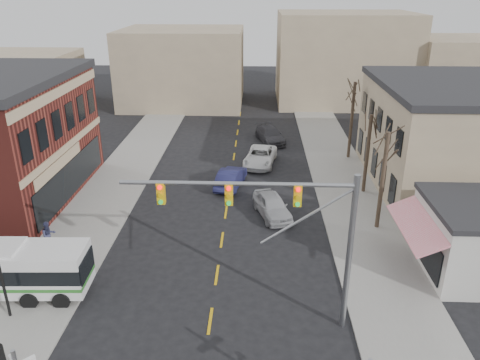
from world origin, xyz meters
name	(u,v)px	position (x,y,z in m)	size (l,w,h in m)	color
ground	(206,350)	(0.00, 0.00, 0.00)	(160.00, 160.00, 0.00)	black
sidewalk_west	(120,178)	(-9.50, 20.00, 0.06)	(5.00, 60.00, 0.12)	gray
sidewalk_east	(343,182)	(9.50, 20.00, 0.06)	(5.00, 60.00, 0.12)	gray
tree_east_a	(382,181)	(10.50, 12.00, 3.50)	(0.28, 0.28, 6.75)	#382B21
tree_east_b	(367,154)	(10.80, 18.00, 3.27)	(0.28, 0.28, 6.30)	#382B21
tree_east_c	(352,121)	(11.00, 26.00, 3.72)	(0.28, 0.28, 7.20)	#382B21
traffic_signal_mast	(289,220)	(3.66, 1.93, 5.76)	(10.43, 0.30, 8.00)	gray
car_a	(272,206)	(3.36, 13.62, 0.80)	(1.89, 4.71, 1.60)	#A1A2A5
car_b	(231,177)	(0.09, 18.82, 0.79)	(1.66, 4.77, 1.57)	#1B1C45
car_c	(260,156)	(2.54, 24.02, 0.77)	(2.55, 5.53, 1.54)	white
car_d	(270,135)	(3.61, 30.73, 0.76)	(2.13, 5.24, 1.52)	#3E3D42
pedestrian_near	(54,281)	(-8.51, 3.79, 0.92)	(0.58, 0.38, 1.60)	#655551
pedestrian_far	(49,235)	(-10.72, 8.43, 1.03)	(0.88, 0.69, 1.81)	#313456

